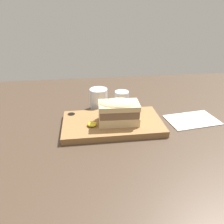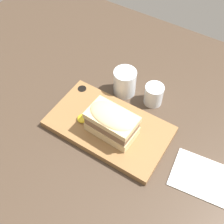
# 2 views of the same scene
# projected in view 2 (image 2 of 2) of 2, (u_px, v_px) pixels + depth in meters

# --- Properties ---
(dining_table) EXTENTS (1.80, 1.23, 0.02)m
(dining_table) POSITION_uv_depth(u_px,v_px,m) (126.00, 134.00, 0.92)
(dining_table) COLOR #423326
(dining_table) RESTS_ON ground
(serving_board) EXTENTS (0.39, 0.22, 0.03)m
(serving_board) POSITION_uv_depth(u_px,v_px,m) (109.00, 126.00, 0.91)
(serving_board) COLOR olive
(serving_board) RESTS_ON dining_table
(sandwich) EXTENTS (0.16, 0.09, 0.10)m
(sandwich) POSITION_uv_depth(u_px,v_px,m) (112.00, 122.00, 0.84)
(sandwich) COLOR #DBBC84
(sandwich) RESTS_ON serving_board
(mustard_dollop) EXTENTS (0.04, 0.04, 0.01)m
(mustard_dollop) POSITION_uv_depth(u_px,v_px,m) (83.00, 118.00, 0.90)
(mustard_dollop) COLOR gold
(mustard_dollop) RESTS_ON serving_board
(water_glass) EXTENTS (0.08, 0.08, 0.10)m
(water_glass) POSITION_uv_depth(u_px,v_px,m) (125.00, 83.00, 0.98)
(water_glass) COLOR silver
(water_glass) RESTS_ON dining_table
(wine_glass) EXTENTS (0.06, 0.06, 0.07)m
(wine_glass) POSITION_uv_depth(u_px,v_px,m) (154.00, 95.00, 0.96)
(wine_glass) COLOR silver
(wine_glass) RESTS_ON dining_table
(napkin) EXTENTS (0.22, 0.15, 0.00)m
(napkin) POSITION_uv_depth(u_px,v_px,m) (208.00, 179.00, 0.81)
(napkin) COLOR white
(napkin) RESTS_ON dining_table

